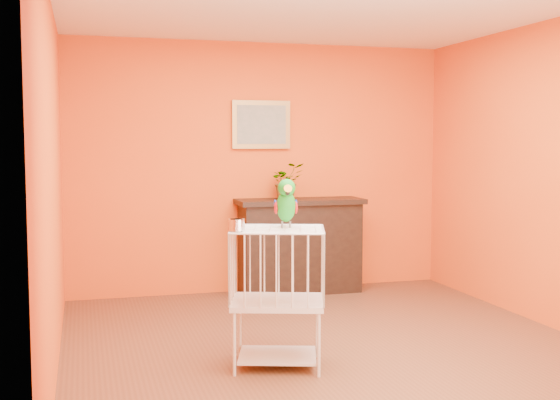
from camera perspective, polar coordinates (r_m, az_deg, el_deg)
name	(u,v)px	position (r m, az deg, el deg)	size (l,w,h in m)	color
ground	(334,350)	(5.45, 4.38, -12.04)	(4.50, 4.50, 0.00)	brown
room_shell	(335,140)	(5.22, 4.49, 4.84)	(4.50, 4.50, 4.50)	#E15315
console_cabinet	(300,246)	(7.33, 1.62, -3.73)	(1.32, 0.47, 0.98)	black
potted_plant	(288,185)	(7.18, 0.64, 1.20)	(0.34, 0.37, 0.29)	#26722D
framed_picture	(261,125)	(7.34, -1.53, 6.14)	(0.62, 0.04, 0.50)	#A77D3B
birdcage	(278,295)	(4.93, -0.20, -7.75)	(0.75, 0.65, 0.97)	silver
feed_cup	(237,225)	(4.70, -3.55, -2.03)	(0.11, 0.11, 0.08)	silver
parrot	(286,203)	(4.88, 0.50, -0.22)	(0.18, 0.31, 0.35)	#59544C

